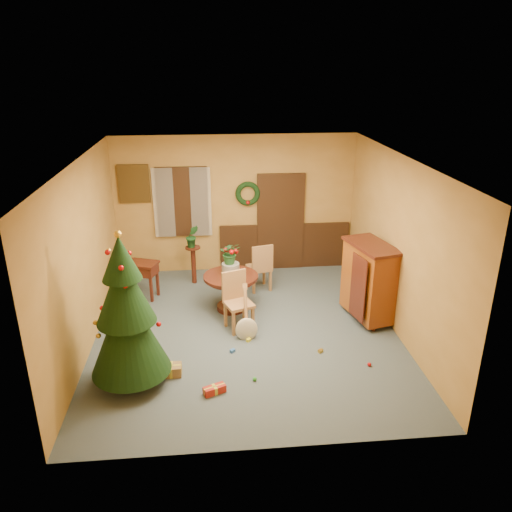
{
  "coord_description": "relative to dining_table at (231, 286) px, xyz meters",
  "views": [
    {
      "loc": [
        -0.55,
        -7.36,
        4.29
      ],
      "look_at": [
        0.2,
        0.4,
        1.21
      ],
      "focal_mm": 35.0,
      "sensor_mm": 36.0,
      "label": 1
    }
  ],
  "objects": [
    {
      "name": "urn",
      "position": [
        0.0,
        0.0,
        0.32
      ],
      "size": [
        0.31,
        0.31,
        0.23
      ],
      "primitive_type": "cylinder",
      "color": "slate",
      "rests_on": "dining_table"
    },
    {
      "name": "chair_far",
      "position": [
        0.62,
        0.75,
        0.05
      ],
      "size": [
        0.52,
        0.52,
        0.98
      ],
      "color": "olive",
      "rests_on": "floor"
    },
    {
      "name": "sideboard",
      "position": [
        2.36,
        -0.57,
        0.28
      ],
      "size": [
        0.82,
        1.2,
        1.4
      ],
      "color": "#5B1E0A",
      "rests_on": "floor"
    },
    {
      "name": "chair_near",
      "position": [
        0.07,
        -0.65,
        0.06
      ],
      "size": [
        0.56,
        0.56,
        1.0
      ],
      "color": "olive",
      "rests_on": "floor"
    },
    {
      "name": "toy_e",
      "position": [
        1.32,
        -1.59,
        -0.45
      ],
      "size": [
        0.09,
        0.09,
        0.05
      ],
      "primitive_type": "cube",
      "rotation": [
        0.0,
        0.0,
        0.64
      ],
      "color": "gold",
      "rests_on": "floor"
    },
    {
      "name": "room_envelope",
      "position": [
        0.42,
        1.87,
        0.64
      ],
      "size": [
        5.5,
        5.5,
        5.5
      ],
      "color": "#35444D",
      "rests_on": "ground"
    },
    {
      "name": "plant_stand",
      "position": [
        -0.7,
        1.24,
        0.01
      ],
      "size": [
        0.3,
        0.3,
        0.78
      ],
      "color": "black",
      "rests_on": "floor"
    },
    {
      "name": "gift_b",
      "position": [
        -1.33,
        -1.68,
        -0.36
      ],
      "size": [
        0.27,
        0.27,
        0.24
      ],
      "color": "#A32115",
      "rests_on": "floor"
    },
    {
      "name": "toy_a",
      "position": [
        -0.06,
        -1.46,
        -0.45
      ],
      "size": [
        0.09,
        0.09,
        0.05
      ],
      "primitive_type": "cube",
      "rotation": [
        0.0,
        0.0,
        0.69
      ],
      "color": "blue",
      "rests_on": "floor"
    },
    {
      "name": "dining_table",
      "position": [
        0.0,
        0.0,
        0.0
      ],
      "size": [
        0.99,
        0.99,
        0.68
      ],
      "color": "black",
      "rests_on": "floor"
    },
    {
      "name": "gift_d",
      "position": [
        -0.36,
        -2.46,
        -0.42
      ],
      "size": [
        0.33,
        0.24,
        0.11
      ],
      "color": "#A32115",
      "rests_on": "floor"
    },
    {
      "name": "gift_a",
      "position": [
        -0.97,
        -1.97,
        -0.4
      ],
      "size": [
        0.3,
        0.22,
        0.16
      ],
      "color": "brown",
      "rests_on": "floor"
    },
    {
      "name": "christmas_tree",
      "position": [
        -1.5,
        -2.09,
        0.61
      ],
      "size": [
        1.1,
        1.1,
        2.28
      ],
      "color": "#382111",
      "rests_on": "floor"
    },
    {
      "name": "toy_b",
      "position": [
        0.22,
        -2.24,
        -0.44
      ],
      "size": [
        0.06,
        0.06,
        0.06
      ],
      "primitive_type": "sphere",
      "color": "#268E2A",
      "rests_on": "floor"
    },
    {
      "name": "guitar",
      "position": [
        0.2,
        -1.07,
        -0.04
      ],
      "size": [
        0.51,
        0.64,
        0.84
      ],
      "primitive_type": null,
      "rotation": [
        -0.49,
        0.0,
        0.3
      ],
      "color": "beige",
      "rests_on": "floor"
    },
    {
      "name": "writing_desk",
      "position": [
        -1.76,
        0.7,
        0.07
      ],
      "size": [
        0.9,
        0.65,
        0.72
      ],
      "color": "black",
      "rests_on": "floor"
    },
    {
      "name": "stand_plant",
      "position": [
        -0.7,
        1.24,
        0.54
      ],
      "size": [
        0.29,
        0.25,
        0.46
      ],
      "primitive_type": "imported",
      "rotation": [
        0.0,
        0.0,
        0.17
      ],
      "color": "#19471E",
      "rests_on": "plant_stand"
    },
    {
      "name": "toy_d",
      "position": [
        1.97,
        -2.04,
        -0.44
      ],
      "size": [
        0.06,
        0.06,
        0.06
      ],
      "primitive_type": "sphere",
      "color": "#B40C0D",
      "rests_on": "floor"
    },
    {
      "name": "toy_c",
      "position": [
        0.22,
        -1.16,
        -0.45
      ],
      "size": [
        0.09,
        0.09,
        0.05
      ],
      "primitive_type": "cube",
      "rotation": [
        0.0,
        0.0,
        0.87
      ],
      "color": "gold",
      "rests_on": "floor"
    },
    {
      "name": "centerpiece_plant",
      "position": [
        0.0,
        0.0,
        0.64
      ],
      "size": [
        0.36,
        0.32,
        0.41
      ],
      "primitive_type": "imported",
      "color": "#1E4C23",
      "rests_on": "urn"
    },
    {
      "name": "gift_c",
      "position": [
        -1.73,
        -2.08,
        -0.4
      ],
      "size": [
        0.3,
        0.24,
        0.14
      ],
      "color": "brown",
      "rests_on": "floor"
    }
  ]
}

